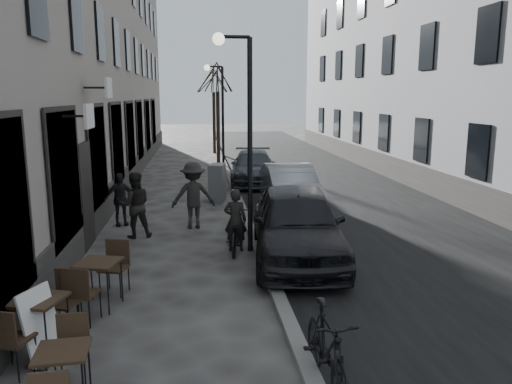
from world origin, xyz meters
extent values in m
cube|color=black|center=(3.85, 16.00, 0.00)|extent=(7.30, 60.00, 0.00)
cube|color=slate|center=(0.20, 16.00, 0.06)|extent=(0.25, 60.00, 0.12)
cylinder|color=black|center=(0.00, 6.00, 2.50)|extent=(0.12, 0.12, 5.00)
cylinder|color=black|center=(-0.35, 6.00, 5.00)|extent=(0.70, 0.08, 0.08)
sphere|color=#FFF2CC|center=(-0.70, 6.00, 4.95)|extent=(0.28, 0.28, 0.28)
cylinder|color=black|center=(0.00, 18.00, 2.50)|extent=(0.12, 0.12, 5.00)
cylinder|color=black|center=(-0.35, 18.00, 5.00)|extent=(0.70, 0.08, 0.08)
sphere|color=#FFF2CC|center=(-0.70, 18.00, 4.95)|extent=(0.28, 0.28, 0.28)
cylinder|color=black|center=(-0.10, 21.00, 1.95)|extent=(0.20, 0.20, 3.90)
cylinder|color=black|center=(-0.10, 27.00, 1.95)|extent=(0.20, 0.20, 3.90)
cube|color=black|center=(-2.88, 0.11, 0.73)|extent=(0.65, 0.65, 0.04)
cylinder|color=black|center=(-3.15, 0.34, 0.35)|extent=(0.02, 0.02, 0.71)
cylinder|color=black|center=(-2.64, 0.38, 0.35)|extent=(0.02, 0.02, 0.71)
cube|color=black|center=(-3.57, 1.53, 0.81)|extent=(0.85, 0.85, 0.04)
cylinder|color=black|center=(-3.93, 1.34, 0.39)|extent=(0.03, 0.03, 0.79)
cylinder|color=black|center=(-3.38, 1.17, 0.39)|extent=(0.03, 0.03, 0.79)
cylinder|color=black|center=(-3.76, 1.89, 0.39)|extent=(0.03, 0.03, 0.79)
cylinder|color=black|center=(-3.21, 1.72, 0.39)|extent=(0.03, 0.03, 0.79)
cube|color=black|center=(-3.00, 3.04, 0.83)|extent=(0.85, 0.85, 0.04)
cylinder|color=black|center=(-3.36, 2.84, 0.40)|extent=(0.03, 0.03, 0.80)
cylinder|color=black|center=(-2.80, 2.69, 0.40)|extent=(0.03, 0.03, 0.80)
cylinder|color=black|center=(-3.21, 3.40, 0.40)|extent=(0.03, 0.03, 0.80)
cylinder|color=black|center=(-2.65, 3.25, 0.40)|extent=(0.03, 0.03, 0.80)
cube|color=black|center=(-3.40, 1.27, 0.02)|extent=(0.53, 0.69, 0.04)
cube|color=white|center=(-3.48, 1.27, 0.55)|extent=(0.49, 0.67, 1.04)
cube|color=slate|center=(-0.55, 11.84, 0.67)|extent=(0.67, 0.97, 1.33)
imported|color=black|center=(-0.35, 6.07, 0.46)|extent=(0.89, 1.83, 0.92)
imported|color=black|center=(-0.35, 6.07, 0.76)|extent=(0.60, 0.45, 1.51)
imported|color=black|center=(-2.89, 7.53, 0.87)|extent=(0.96, 0.81, 1.74)
imported|color=#282623|center=(-1.37, 8.31, 0.94)|extent=(1.28, 0.81, 1.88)
imported|color=black|center=(-3.47, 8.82, 0.77)|extent=(0.98, 0.68, 1.54)
imported|color=black|center=(1.00, 5.28, 0.84)|extent=(2.47, 5.09, 1.67)
imported|color=gray|center=(1.81, 10.44, 0.72)|extent=(1.57, 4.41, 1.45)
imported|color=#35393E|center=(1.15, 15.45, 0.67)|extent=(2.34, 4.81, 1.35)
imported|color=black|center=(0.35, 0.10, 0.55)|extent=(0.57, 1.85, 1.10)
camera|label=1|loc=(-1.23, -5.58, 3.72)|focal=35.00mm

